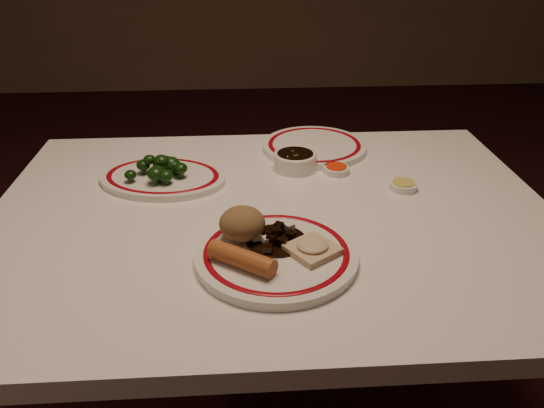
{
  "coord_description": "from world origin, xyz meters",
  "views": [
    {
      "loc": [
        -0.07,
        -0.98,
        1.3
      ],
      "look_at": [
        -0.01,
        -0.06,
        0.8
      ],
      "focal_mm": 35.0,
      "sensor_mm": 36.0,
      "label": 1
    }
  ],
  "objects": [
    {
      "name": "soy_bowl",
      "position": [
        0.07,
        0.21,
        0.77
      ],
      "size": [
        0.1,
        0.1,
        0.04
      ],
      "color": "white",
      "rests_on": "dining_table"
    },
    {
      "name": "stirfry_heap",
      "position": [
        -0.01,
        -0.15,
        0.78
      ],
      "size": [
        0.11,
        0.11,
        0.03
      ],
      "color": "black",
      "rests_on": "main_plate"
    },
    {
      "name": "rice_mound",
      "position": [
        -0.07,
        -0.13,
        0.8
      ],
      "size": [
        0.09,
        0.09,
        0.06
      ],
      "primitive_type": "ellipsoid",
      "color": "brown",
      "rests_on": "main_plate"
    },
    {
      "name": "broccoli_pile",
      "position": [
        -0.25,
        0.15,
        0.79
      ],
      "size": [
        0.14,
        0.11,
        0.05
      ],
      "color": "#23471C",
      "rests_on": "broccoli_plate"
    },
    {
      "name": "spring_roll",
      "position": [
        -0.07,
        -0.23,
        0.79
      ],
      "size": [
        0.12,
        0.1,
        0.03
      ],
      "primitive_type": "cylinder",
      "rotation": [
        1.57,
        0.0,
        0.96
      ],
      "color": "#AD5D2A",
      "rests_on": "main_plate"
    },
    {
      "name": "sweet_sour_dish",
      "position": [
        0.17,
        0.18,
        0.76
      ],
      "size": [
        0.06,
        0.06,
        0.02
      ],
      "color": "white",
      "rests_on": "dining_table"
    },
    {
      "name": "mustard_dish",
      "position": [
        0.3,
        0.08,
        0.76
      ],
      "size": [
        0.06,
        0.06,
        0.02
      ],
      "color": "white",
      "rests_on": "dining_table"
    },
    {
      "name": "fried_wonton",
      "position": [
        0.06,
        -0.19,
        0.78
      ],
      "size": [
        0.11,
        0.11,
        0.02
      ],
      "color": "#CDB791",
      "rests_on": "main_plate"
    },
    {
      "name": "main_plate",
      "position": [
        -0.01,
        -0.18,
        0.76
      ],
      "size": [
        0.37,
        0.37,
        0.02
      ],
      "color": "white",
      "rests_on": "dining_table"
    },
    {
      "name": "dining_table",
      "position": [
        0.0,
        0.0,
        0.66
      ],
      "size": [
        1.2,
        0.9,
        0.75
      ],
      "color": "white",
      "rests_on": "ground"
    },
    {
      "name": "far_plate",
      "position": [
        0.13,
        0.33,
        0.76
      ],
      "size": [
        0.33,
        0.33,
        0.02
      ],
      "color": "white",
      "rests_on": "dining_table"
    },
    {
      "name": "broccoli_plate",
      "position": [
        -0.25,
        0.16,
        0.76
      ],
      "size": [
        0.34,
        0.31,
        0.02
      ],
      "color": "white",
      "rests_on": "dining_table"
    }
  ]
}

